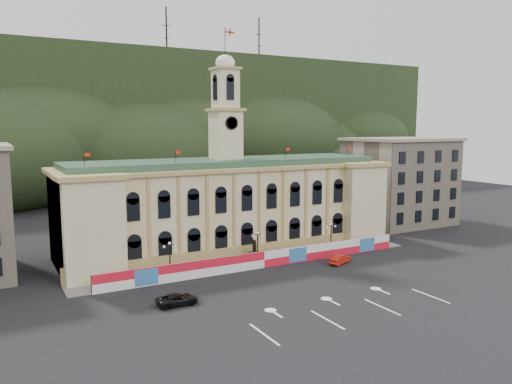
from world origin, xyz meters
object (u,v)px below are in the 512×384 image
lamp_center (257,245)px  red_sedan (340,259)px  statue (254,255)px  black_suv (177,299)px

lamp_center → red_sedan: (11.37, -5.75, -2.33)m
lamp_center → statue: bearing=90.0°
black_suv → statue: bearing=-54.9°
statue → red_sedan: bearing=-30.7°
statue → lamp_center: 2.14m
statue → black_suv: bearing=-145.1°
statue → black_suv: statue is taller
statue → red_sedan: (11.37, -6.75, -0.45)m
red_sedan → black_suv: bearing=77.1°
lamp_center → red_sedan: size_ratio=1.09×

